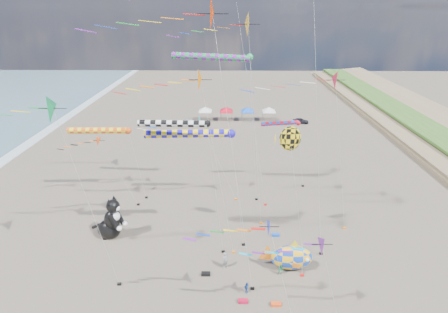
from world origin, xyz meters
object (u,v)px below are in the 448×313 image
fish_inflatable (291,257)px  child_green (281,270)px  child_blue (247,288)px  parked_car (300,121)px  cat_inflatable (110,217)px  person_adult (225,260)px

fish_inflatable → child_green: 1.68m
fish_inflatable → child_blue: size_ratio=4.93×
child_green → parked_car: bearing=89.8°
cat_inflatable → fish_inflatable: cat_inflatable is taller
cat_inflatable → fish_inflatable: (20.04, -5.31, -1.26)m
child_blue → parked_car: 54.44m
fish_inflatable → cat_inflatable: bearing=165.1°
fish_inflatable → person_adult: 6.71m
person_adult → child_blue: person_adult is taller
cat_inflatable → child_green: (18.93, -6.22, -2.13)m
fish_inflatable → child_blue: (-4.65, -3.28, -0.89)m
child_blue → child_green: bearing=-9.0°
child_blue → parked_car: bearing=31.3°
fish_inflatable → child_green: bearing=-140.8°
cat_inflatable → parked_car: (30.24, 43.78, -2.12)m
parked_car → fish_inflatable: bearing=177.6°
fish_inflatable → parked_car: fish_inflatable is taller
person_adult → parked_car: person_adult is taller
child_green → fish_inflatable: bearing=51.8°
child_blue → parked_car: parked_car is taller
parked_car → child_green: bearing=176.6°
fish_inflatable → parked_car: 50.15m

